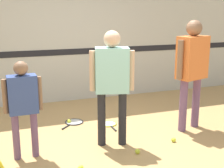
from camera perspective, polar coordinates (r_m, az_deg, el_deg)
name	(u,v)px	position (r m, az deg, el deg)	size (l,w,h in m)	color
ground_plane	(113,147)	(4.42, 0.28, -11.50)	(16.00, 16.00, 0.00)	tan
wall_back	(70,23)	(6.40, -7.60, 10.97)	(16.00, 0.07, 3.20)	beige
person_instructor	(112,76)	(4.20, 0.00, 1.45)	(0.59, 0.36, 1.60)	#232328
person_student_left	(23,99)	(4.02, -15.97, -2.74)	(0.48, 0.21, 1.26)	#6B4C70
person_student_right	(192,63)	(4.94, 14.44, 3.69)	(0.63, 0.40, 1.72)	#6B4C70
racket_spare_on_floor	(74,122)	(5.34, -7.02, -6.96)	(0.48, 0.49, 0.03)	#28282D
racket_second_spare	(109,124)	(5.22, -0.61, -7.33)	(0.29, 0.49, 0.03)	#C6D838
tennis_ball_near_instructor	(137,151)	(4.24, 4.68, -12.18)	(0.07, 0.07, 0.07)	#CCE038
tennis_ball_by_spare_racket	(69,121)	(5.33, -7.87, -6.76)	(0.07, 0.07, 0.07)	#CCE038
tennis_ball_stray_left	(81,168)	(3.86, -5.72, -14.97)	(0.07, 0.07, 0.07)	#CCE038
tennis_ball_stray_right	(174,140)	(4.66, 11.20, -9.96)	(0.07, 0.07, 0.07)	#CCE038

